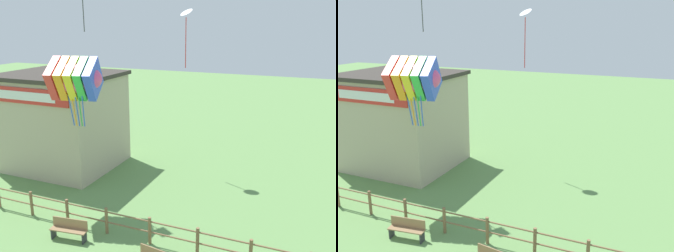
% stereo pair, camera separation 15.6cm
% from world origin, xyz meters
% --- Properties ---
extents(wooden_fence, '(17.16, 0.14, 1.24)m').
position_xyz_m(wooden_fence, '(-0.00, 5.81, 0.70)').
color(wooden_fence, brown).
rests_on(wooden_fence, ground_plane).
extents(seaside_building, '(6.95, 6.03, 6.07)m').
position_xyz_m(seaside_building, '(-9.13, 12.00, 3.05)').
color(seaside_building, '#B7A88E').
rests_on(seaside_building, ground_plane).
extents(park_bench_by_building, '(1.69, 0.62, 0.94)m').
position_xyz_m(park_bench_by_building, '(-3.37, 4.77, 0.51)').
color(park_bench_by_building, olive).
rests_on(park_bench_by_building, ground_plane).
extents(kite_rainbow_parafoil, '(3.15, 2.68, 3.34)m').
position_xyz_m(kite_rainbow_parafoil, '(-4.84, 7.82, 6.54)').
color(kite_rainbow_parafoil, '#E54C8C').
extents(kite_white_delta, '(1.04, 1.01, 3.51)m').
position_xyz_m(kite_white_delta, '(-1.74, 14.71, 9.41)').
color(kite_white_delta, white).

